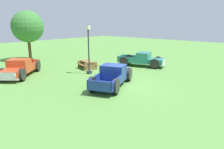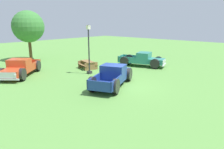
{
  "view_description": "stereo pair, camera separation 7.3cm",
  "coord_description": "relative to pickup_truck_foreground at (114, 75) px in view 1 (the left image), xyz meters",
  "views": [
    {
      "loc": [
        -11.92,
        -9.27,
        4.72
      ],
      "look_at": [
        -0.71,
        0.66,
        0.9
      ],
      "focal_mm": 33.54,
      "sensor_mm": 36.0,
      "label": 1
    },
    {
      "loc": [
        -11.87,
        -9.33,
        4.72
      ],
      "look_at": [
        -0.71,
        0.66,
        0.9
      ],
      "focal_mm": 33.54,
      "sensor_mm": 36.0,
      "label": 2
    }
  ],
  "objects": [
    {
      "name": "ground_plane",
      "position": [
        0.36,
        -0.8,
        -0.75
      ],
      "size": [
        80.0,
        80.0,
        0.0
      ],
      "primitive_type": "plane",
      "color": "#5B9342"
    },
    {
      "name": "oak_tree_east",
      "position": [
        1.03,
        14.7,
        3.34
      ],
      "size": [
        3.8,
        3.8,
        6.0
      ],
      "color": "brown",
      "rests_on": "ground_plane"
    },
    {
      "name": "pickup_truck_behind_left",
      "position": [
        7.28,
        2.01,
        -0.03
      ],
      "size": [
        3.17,
        5.23,
        1.51
      ],
      "color": "#2D8475",
      "rests_on": "ground_plane"
    },
    {
      "name": "pickup_truck_foreground",
      "position": [
        0.0,
        0.0,
        0.0
      ],
      "size": [
        5.43,
        3.63,
        1.57
      ],
      "color": "navy",
      "rests_on": "ground_plane"
    },
    {
      "name": "lamp_post_near",
      "position": [
        1.15,
        4.0,
        1.59
      ],
      "size": [
        0.36,
        0.36,
        4.46
      ],
      "color": "#2D2D33",
      "rests_on": "ground_plane"
    },
    {
      "name": "pickup_truck_behind_right",
      "position": [
        -3.65,
        7.72,
        -0.01
      ],
      "size": [
        5.02,
        4.66,
        1.55
      ],
      "color": "#D14723",
      "rests_on": "ground_plane"
    },
    {
      "name": "picnic_table",
      "position": [
        2.49,
        5.74,
        -0.25
      ],
      "size": [
        1.92,
        2.14,
        0.78
      ],
      "color": "olive",
      "rests_on": "ground_plane"
    }
  ]
}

